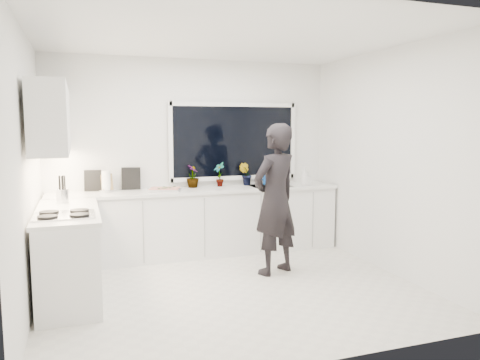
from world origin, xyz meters
name	(u,v)px	position (x,y,z in m)	size (l,w,h in m)	color
floor	(232,289)	(0.00, 0.00, -0.01)	(4.00, 3.50, 0.02)	beige
wall_back	(193,156)	(0.00, 1.76, 1.35)	(4.00, 0.02, 2.70)	white
wall_left	(25,173)	(-2.01, 0.00, 1.35)	(0.02, 3.50, 2.70)	white
wall_right	(390,162)	(2.01, 0.00, 1.35)	(0.02, 3.50, 2.70)	white
ceiling	(231,35)	(0.00, 0.00, 2.71)	(4.00, 3.50, 0.02)	white
window	(234,141)	(0.60, 1.73, 1.55)	(1.80, 0.02, 1.00)	black
base_cabinets_back	(199,223)	(0.00, 1.45, 0.44)	(3.92, 0.58, 0.88)	white
base_cabinets_left	(69,255)	(-1.67, 0.35, 0.44)	(0.58, 1.60, 0.88)	white
countertop_back	(199,190)	(0.00, 1.44, 0.90)	(3.94, 0.62, 0.04)	silver
countertop_left	(67,212)	(-1.67, 0.35, 0.90)	(0.62, 1.60, 0.04)	silver
upper_cabinets	(52,119)	(-1.79, 0.70, 1.85)	(0.34, 2.10, 0.70)	white
sink	(270,189)	(1.05, 1.45, 0.87)	(0.58, 0.42, 0.14)	silver
faucet	(265,177)	(1.05, 1.65, 1.03)	(0.03, 0.03, 0.22)	silver
stovetop	(64,215)	(-1.69, 0.00, 0.94)	(0.56, 0.48, 0.03)	black
person	(275,199)	(0.67, 0.37, 0.90)	(0.66, 0.43, 1.81)	black
pizza_tray	(165,190)	(-0.47, 1.42, 0.94)	(0.42, 0.31, 0.03)	silver
pizza	(165,188)	(-0.47, 1.42, 0.95)	(0.38, 0.27, 0.01)	#B13917
watering_can	(268,180)	(1.09, 1.61, 0.98)	(0.14, 0.14, 0.13)	#134FB3
paper_towel_roll	(106,182)	(-1.21, 1.55, 1.05)	(0.11, 0.11, 0.26)	white
knife_block	(107,183)	(-1.20, 1.59, 1.03)	(0.13, 0.10, 0.22)	#936B44
utensil_crock	(63,196)	(-1.72, 0.80, 1.00)	(0.13, 0.13, 0.16)	silver
picture_frame_large	(93,181)	(-1.37, 1.69, 1.06)	(0.22, 0.02, 0.28)	black
picture_frame_small	(131,178)	(-0.88, 1.69, 1.07)	(0.25, 0.02, 0.30)	black
herb_plants	(239,175)	(0.64, 1.61, 1.08)	(1.44, 0.28, 0.34)	#26662D
soap_bottles	(305,177)	(1.54, 1.30, 1.05)	(0.17, 0.16, 0.29)	#D8BF66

